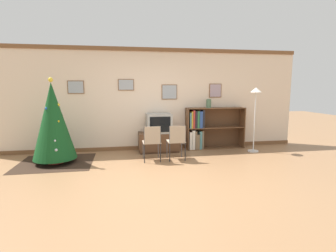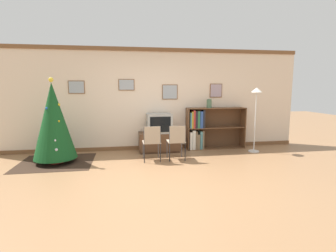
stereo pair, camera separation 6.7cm
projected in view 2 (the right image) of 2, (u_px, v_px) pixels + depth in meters
ground_plane at (161, 179)px, 4.83m from camera, size 24.00×24.00×0.00m
wall_back at (149, 99)px, 7.01m from camera, size 8.36×0.11×2.70m
area_rug at (56, 162)px, 5.89m from camera, size 1.60×1.44×0.01m
christmas_tree at (54, 121)px, 5.75m from camera, size 0.93×0.93×1.88m
tv_console at (159, 142)px, 6.88m from camera, size 1.05×0.54×0.50m
television at (159, 123)px, 6.80m from camera, size 0.64×0.53×0.50m
folding_chair_left at (152, 141)px, 5.91m from camera, size 0.40×0.40×0.82m
folding_chair_right at (177, 140)px, 6.00m from camera, size 0.40×0.40×0.82m
bookshelf at (205, 129)px, 7.14m from camera, size 1.62×0.36×1.13m
vase at (209, 103)px, 7.01m from camera, size 0.14×0.14×0.24m
standing_lamp at (256, 103)px, 6.70m from camera, size 0.28×0.28×1.67m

